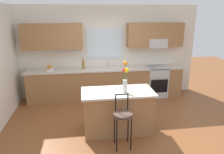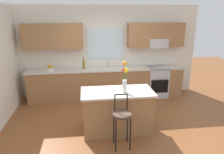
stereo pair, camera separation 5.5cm
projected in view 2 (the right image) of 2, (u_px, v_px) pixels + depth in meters
ground_plane at (115, 126)px, 4.91m from camera, size 14.00×14.00×0.00m
back_wall_assembly at (106, 47)px, 6.35m from camera, size 5.60×0.50×2.70m
counter_run at (107, 83)px, 6.38m from camera, size 4.56×0.64×0.92m
sink_faucet at (108, 62)px, 6.35m from camera, size 0.02×0.13×0.23m
oven_range at (156, 81)px, 6.55m from camera, size 0.60×0.64×0.92m
kitchen_island at (117, 111)px, 4.58m from camera, size 1.51×0.76×0.92m
bar_stool_near at (122, 117)px, 3.97m from camera, size 0.36×0.36×1.04m
flower_vase at (125, 76)px, 4.30m from camera, size 0.13×0.14×0.66m
fruit_bowl_oranges at (50, 68)px, 6.04m from camera, size 0.24×0.24×0.16m
bottle_olive_oil at (84, 64)px, 6.13m from camera, size 0.06×0.06×0.34m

